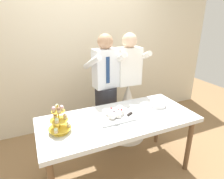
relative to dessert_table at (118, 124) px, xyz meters
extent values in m
plane|color=olive|center=(0.00, 0.00, -0.70)|extent=(8.00, 8.00, 0.00)
cube|color=beige|center=(0.00, 1.41, 0.75)|extent=(5.20, 0.10, 2.90)
cube|color=silver|center=(0.00, 0.00, 0.05)|extent=(1.80, 0.80, 0.05)
cylinder|color=brown|center=(0.82, -0.32, -0.34)|extent=(0.06, 0.06, 0.72)
cylinder|color=brown|center=(-0.82, 0.32, -0.34)|extent=(0.06, 0.06, 0.72)
cylinder|color=brown|center=(0.82, 0.32, -0.34)|extent=(0.06, 0.06, 0.72)
cylinder|color=gold|center=(-0.66, -0.02, 0.08)|extent=(0.17, 0.17, 0.01)
cylinder|color=gold|center=(-0.66, -0.02, 0.23)|extent=(0.01, 0.01, 0.31)
cylinder|color=gold|center=(-0.66, -0.02, 0.12)|extent=(0.23, 0.23, 0.01)
cylinder|color=#D1B784|center=(-0.58, -0.03, 0.14)|extent=(0.04, 0.04, 0.03)
sphere|color=white|center=(-0.58, -0.03, 0.16)|extent=(0.04, 0.04, 0.04)
cylinder|color=#D1B784|center=(-0.70, 0.06, 0.14)|extent=(0.04, 0.04, 0.03)
sphere|color=#EAB7C6|center=(-0.70, 0.06, 0.16)|extent=(0.04, 0.04, 0.04)
cylinder|color=#D1B784|center=(-0.71, -0.09, 0.14)|extent=(0.04, 0.04, 0.03)
sphere|color=beige|center=(-0.71, -0.09, 0.16)|extent=(0.04, 0.04, 0.04)
cylinder|color=gold|center=(-0.66, -0.02, 0.21)|extent=(0.18, 0.18, 0.01)
cylinder|color=#D1B784|center=(-0.60, -0.02, 0.23)|extent=(0.04, 0.04, 0.03)
sphere|color=#D6B27A|center=(-0.60, -0.02, 0.25)|extent=(0.04, 0.04, 0.04)
cylinder|color=#D1B784|center=(-0.69, 0.04, 0.23)|extent=(0.04, 0.04, 0.03)
sphere|color=brown|center=(-0.69, 0.04, 0.25)|extent=(0.04, 0.04, 0.04)
cylinder|color=#D1B784|center=(-0.69, -0.07, 0.23)|extent=(0.04, 0.04, 0.03)
sphere|color=beige|center=(-0.69, -0.07, 0.25)|extent=(0.04, 0.04, 0.04)
cylinder|color=gold|center=(-0.66, -0.02, 0.31)|extent=(0.13, 0.13, 0.01)
cylinder|color=#D1B784|center=(-0.62, -0.02, 0.33)|extent=(0.04, 0.04, 0.03)
sphere|color=#EAB7C6|center=(-0.62, -0.02, 0.35)|extent=(0.04, 0.04, 0.04)
cylinder|color=#D1B784|center=(-0.66, 0.02, 0.33)|extent=(0.04, 0.04, 0.03)
sphere|color=beige|center=(-0.66, 0.02, 0.35)|extent=(0.04, 0.04, 0.04)
cylinder|color=#D1B784|center=(-0.70, -0.02, 0.33)|extent=(0.04, 0.04, 0.03)
sphere|color=#EAB7C6|center=(-0.70, -0.02, 0.35)|extent=(0.04, 0.04, 0.04)
cylinder|color=#D1B784|center=(-0.66, -0.06, 0.33)|extent=(0.04, 0.04, 0.03)
sphere|color=brown|center=(-0.66, -0.06, 0.35)|extent=(0.04, 0.04, 0.04)
cube|color=silver|center=(-0.03, 0.02, 0.09)|extent=(0.42, 0.31, 0.02)
sphere|color=white|center=(0.04, 0.02, 0.13)|extent=(0.09, 0.09, 0.09)
sphere|color=white|center=(-0.01, 0.07, 0.13)|extent=(0.08, 0.08, 0.08)
sphere|color=white|center=(-0.09, 0.07, 0.12)|extent=(0.07, 0.07, 0.07)
sphere|color=white|center=(-0.09, -0.02, 0.13)|extent=(0.09, 0.09, 0.09)
sphere|color=white|center=(-0.02, -0.03, 0.12)|extent=(0.07, 0.07, 0.07)
sphere|color=white|center=(-0.03, 0.02, 0.14)|extent=(0.11, 0.11, 0.11)
sphere|color=#B21923|center=(-0.01, 0.00, 0.18)|extent=(0.02, 0.02, 0.02)
sphere|color=#DB474C|center=(-0.07, 0.05, 0.19)|extent=(0.02, 0.02, 0.02)
sphere|color=#2D1938|center=(-0.01, 0.05, 0.18)|extent=(0.02, 0.02, 0.02)
sphere|color=#B21923|center=(0.04, 0.00, 0.17)|extent=(0.02, 0.02, 0.02)
sphere|color=#2D1938|center=(-0.06, -0.01, 0.18)|extent=(0.02, 0.02, 0.02)
sphere|color=#B21923|center=(-0.06, 0.07, 0.18)|extent=(0.02, 0.02, 0.02)
sphere|color=#DB474C|center=(-0.01, 0.04, 0.18)|extent=(0.02, 0.02, 0.02)
cube|color=silver|center=(0.00, -0.09, 0.10)|extent=(0.21, 0.13, 0.00)
cube|color=black|center=(0.13, -0.02, 0.11)|extent=(0.09, 0.07, 0.02)
cylinder|color=white|center=(0.61, 0.07, 0.08)|extent=(0.21, 0.21, 0.01)
cylinder|color=white|center=(0.60, 0.08, 0.09)|extent=(0.21, 0.21, 0.01)
cylinder|color=white|center=(0.60, 0.08, 0.10)|extent=(0.21, 0.21, 0.01)
cylinder|color=white|center=(0.61, 0.08, 0.11)|extent=(0.21, 0.21, 0.01)
cylinder|color=white|center=(0.61, 0.08, 0.12)|extent=(0.21, 0.21, 0.01)
cylinder|color=white|center=(0.61, 0.08, 0.13)|extent=(0.21, 0.21, 0.01)
cylinder|color=#232328|center=(0.11, 0.66, -0.24)|extent=(0.32, 0.32, 0.92)
cube|color=white|center=(0.11, 0.66, 0.49)|extent=(0.36, 0.23, 0.54)
sphere|color=tan|center=(0.11, 0.66, 0.85)|extent=(0.21, 0.21, 0.21)
cylinder|color=white|center=(-0.09, 0.64, 0.60)|extent=(0.12, 0.49, 0.28)
cylinder|color=white|center=(0.29, 0.68, 0.60)|extent=(0.12, 0.49, 0.28)
cube|color=navy|center=(0.10, 0.55, 0.49)|extent=(0.05, 0.02, 0.36)
cone|color=white|center=(0.47, 0.63, -0.24)|extent=(0.56, 0.56, 0.92)
cube|color=white|center=(0.47, 0.63, 0.49)|extent=(0.35, 0.21, 0.54)
sphere|color=beige|center=(0.47, 0.63, 0.85)|extent=(0.21, 0.21, 0.21)
cylinder|color=white|center=(0.28, 0.64, 0.60)|extent=(0.10, 0.49, 0.28)
cylinder|color=white|center=(0.66, 0.63, 0.60)|extent=(0.10, 0.49, 0.28)
camera|label=1|loc=(-0.86, -1.75, 1.17)|focal=30.93mm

